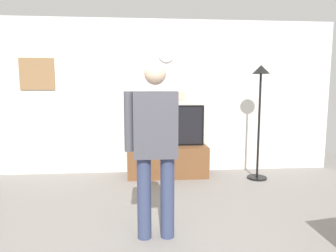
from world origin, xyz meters
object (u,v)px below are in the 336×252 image
(wall_clock, at_px, (166,54))
(person_standing_nearer_lamp, at_px, (156,141))
(television, at_px, (167,126))
(framed_picture, at_px, (37,74))
(floor_lamp, at_px, (260,98))
(tv_stand, at_px, (168,161))

(wall_clock, bearing_deg, person_standing_nearer_lamp, -97.01)
(television, xyz_separation_m, framed_picture, (-2.20, 0.25, 0.88))
(floor_lamp, bearing_deg, person_standing_nearer_lamp, -134.34)
(wall_clock, distance_m, framed_picture, 2.23)
(tv_stand, relative_size, floor_lamp, 0.72)
(floor_lamp, relative_size, person_standing_nearer_lamp, 1.08)
(wall_clock, xyz_separation_m, framed_picture, (-2.20, 0.00, -0.34))
(framed_picture, distance_m, person_standing_nearer_lamp, 3.16)
(tv_stand, height_order, television, television)
(wall_clock, distance_m, person_standing_nearer_lamp, 2.65)
(framed_picture, relative_size, floor_lamp, 0.31)
(person_standing_nearer_lamp, bearing_deg, wall_clock, 82.99)
(television, height_order, framed_picture, framed_picture)
(tv_stand, distance_m, person_standing_nearer_lamp, 2.25)
(television, relative_size, person_standing_nearer_lamp, 0.72)
(framed_picture, distance_m, floor_lamp, 3.75)
(tv_stand, relative_size, person_standing_nearer_lamp, 0.78)
(wall_clock, distance_m, floor_lamp, 1.76)
(television, distance_m, person_standing_nearer_lamp, 2.17)
(tv_stand, distance_m, floor_lamp, 1.86)
(floor_lamp, bearing_deg, tv_stand, 169.27)
(television, distance_m, framed_picture, 2.38)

